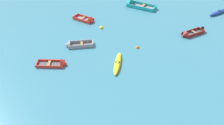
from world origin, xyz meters
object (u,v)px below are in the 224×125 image
(rowboat_red_midfield_right, at_px, (59,64))
(rowboat_maroon_near_camera, at_px, (188,34))
(mooring_buoy_between_boats_right, at_px, (101,28))
(kayak_deep_blue_midfield_left, at_px, (220,12))
(rowboat_grey_outer_left, at_px, (73,45))
(mooring_buoy_central, at_px, (137,48))
(rowboat_turquoise_near_right, at_px, (133,4))
(rowboat_red_center, at_px, (88,20))
(kayak_yellow_cluster_inner, at_px, (117,63))

(rowboat_red_midfield_right, relative_size, rowboat_maroon_near_camera, 0.96)
(mooring_buoy_between_boats_right, bearing_deg, kayak_deep_blue_midfield_left, 2.20)
(rowboat_grey_outer_left, relative_size, mooring_buoy_central, 7.58)
(rowboat_turquoise_near_right, distance_m, mooring_buoy_between_boats_right, 7.03)
(rowboat_grey_outer_left, relative_size, mooring_buoy_between_boats_right, 6.02)
(rowboat_red_center, bearing_deg, rowboat_turquoise_near_right, 26.21)
(rowboat_turquoise_near_right, relative_size, mooring_buoy_central, 10.45)
(kayak_deep_blue_midfield_left, bearing_deg, rowboat_red_midfield_right, -161.81)
(rowboat_red_center, distance_m, mooring_buoy_between_boats_right, 2.18)
(kayak_deep_blue_midfield_left, distance_m, mooring_buoy_central, 12.94)
(kayak_yellow_cluster_inner, bearing_deg, kayak_deep_blue_midfield_left, 27.26)
(kayak_yellow_cluster_inner, distance_m, mooring_buoy_central, 3.35)
(rowboat_red_center, bearing_deg, mooring_buoy_between_boats_right, -57.58)
(kayak_deep_blue_midfield_left, distance_m, rowboat_red_center, 15.71)
(rowboat_red_center, height_order, mooring_buoy_central, rowboat_red_center)
(rowboat_turquoise_near_right, bearing_deg, rowboat_red_center, -153.79)
(rowboat_grey_outer_left, bearing_deg, rowboat_red_center, 66.09)
(rowboat_turquoise_near_right, height_order, rowboat_maroon_near_camera, rowboat_turquoise_near_right)
(rowboat_red_center, bearing_deg, mooring_buoy_central, -59.49)
(rowboat_grey_outer_left, height_order, mooring_buoy_central, rowboat_grey_outer_left)
(kayak_deep_blue_midfield_left, distance_m, rowboat_red_midfield_right, 20.34)
(rowboat_maroon_near_camera, xyz_separation_m, mooring_buoy_central, (-5.83, -1.09, -0.14))
(rowboat_grey_outer_left, xyz_separation_m, mooring_buoy_between_boats_right, (3.30, 2.98, -0.15))
(kayak_yellow_cluster_inner, distance_m, rowboat_maroon_near_camera, 8.96)
(rowboat_grey_outer_left, bearing_deg, rowboat_red_midfield_right, -118.48)
(kayak_yellow_cluster_inner, bearing_deg, rowboat_turquoise_near_right, 67.27)
(rowboat_red_midfield_right, height_order, rowboat_maroon_near_camera, rowboat_red_midfield_right)
(mooring_buoy_central, bearing_deg, rowboat_red_midfield_right, -171.01)
(kayak_yellow_cluster_inner, bearing_deg, mooring_buoy_between_boats_right, 91.14)
(rowboat_red_center, distance_m, kayak_yellow_cluster_inner, 8.77)
(kayak_yellow_cluster_inner, xyz_separation_m, mooring_buoy_between_boats_right, (-0.14, 6.84, -0.15))
(rowboat_maroon_near_camera, relative_size, mooring_buoy_central, 8.04)
(rowboat_red_midfield_right, bearing_deg, kayak_yellow_cluster_inner, -11.98)
(kayak_deep_blue_midfield_left, bearing_deg, rowboat_turquoise_near_right, 155.35)
(rowboat_red_midfield_right, bearing_deg, rowboat_turquoise_near_right, 47.26)
(kayak_yellow_cluster_inner, xyz_separation_m, rowboat_maroon_near_camera, (8.32, 3.32, -0.01))
(kayak_yellow_cluster_inner, height_order, mooring_buoy_between_boats_right, kayak_yellow_cluster_inner)
(rowboat_turquoise_near_right, bearing_deg, rowboat_grey_outer_left, -136.67)
(rowboat_red_center, relative_size, rowboat_turquoise_near_right, 0.67)
(kayak_deep_blue_midfield_left, relative_size, mooring_buoy_central, 9.62)
(rowboat_red_midfield_right, bearing_deg, rowboat_maroon_near_camera, 9.69)
(rowboat_maroon_near_camera, relative_size, mooring_buoy_between_boats_right, 6.39)
(kayak_deep_blue_midfield_left, height_order, mooring_buoy_between_boats_right, kayak_deep_blue_midfield_left)
(rowboat_red_center, distance_m, rowboat_maroon_near_camera, 11.01)
(rowboat_red_center, relative_size, kayak_yellow_cluster_inner, 0.79)
(kayak_deep_blue_midfield_left, height_order, kayak_yellow_cluster_inner, kayak_deep_blue_midfield_left)
(rowboat_grey_outer_left, distance_m, mooring_buoy_central, 6.15)
(rowboat_grey_outer_left, relative_size, rowboat_turquoise_near_right, 0.73)
(mooring_buoy_between_boats_right, bearing_deg, rowboat_red_midfield_right, -129.79)
(rowboat_grey_outer_left, relative_size, kayak_deep_blue_midfield_left, 0.79)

